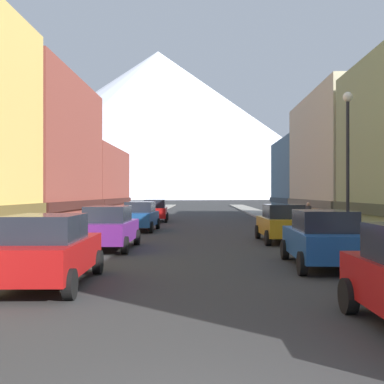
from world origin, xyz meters
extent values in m
cube|color=gray|center=(-6.25, 35.00, 0.07)|extent=(2.50, 100.00, 0.15)
cube|color=gray|center=(6.25, 35.00, 0.07)|extent=(2.50, 100.00, 0.15)
cube|color=brown|center=(-11.59, 24.99, 4.71)|extent=(8.19, 12.94, 9.41)
cube|color=#3B1B16|center=(-11.59, 24.99, 1.60)|extent=(8.49, 12.94, 0.50)
cube|color=brown|center=(-11.89, 38.18, 3.16)|extent=(8.79, 13.10, 6.32)
cube|color=#3B1B16|center=(-11.89, 38.18, 1.60)|extent=(9.09, 13.10, 0.50)
cube|color=beige|center=(10.89, 30.03, 4.64)|extent=(6.77, 13.81, 9.27)
cube|color=#595444|center=(10.89, 30.03, 1.60)|extent=(7.07, 13.81, 0.50)
cube|color=slate|center=(11.12, 42.57, 3.75)|extent=(7.23, 10.90, 7.50)
cube|color=#22333F|center=(11.12, 42.57, 1.60)|extent=(7.53, 10.90, 0.50)
cube|color=#9E1111|center=(-3.80, 7.61, 0.74)|extent=(2.00, 4.46, 0.80)
cube|color=#1E232D|center=(-3.79, 7.36, 1.46)|extent=(1.68, 2.26, 0.64)
cylinder|color=black|center=(-4.78, 9.22, 0.34)|extent=(0.24, 0.69, 0.68)
cylinder|color=black|center=(-2.94, 9.29, 0.34)|extent=(0.24, 0.69, 0.68)
cylinder|color=black|center=(-2.82, 5.99, 0.34)|extent=(0.24, 0.69, 0.68)
cube|color=#591E72|center=(-3.80, 15.32, 0.74)|extent=(1.84, 4.40, 0.80)
cube|color=#1E232D|center=(-3.80, 15.07, 1.46)|extent=(1.60, 2.20, 0.64)
cylinder|color=black|center=(-4.72, 16.97, 0.34)|extent=(0.22, 0.68, 0.68)
cylinder|color=black|center=(-2.88, 16.97, 0.34)|extent=(0.22, 0.68, 0.68)
cylinder|color=black|center=(-4.72, 13.67, 0.34)|extent=(0.22, 0.68, 0.68)
cylinder|color=black|center=(-2.88, 13.67, 0.34)|extent=(0.22, 0.68, 0.68)
cube|color=#19478C|center=(-3.80, 24.79, 0.74)|extent=(1.97, 4.45, 0.80)
cube|color=#1E232D|center=(-3.79, 25.04, 1.46)|extent=(1.67, 2.25, 0.64)
cylinder|color=black|center=(-2.93, 23.11, 0.34)|extent=(0.24, 0.69, 0.68)
cylinder|color=black|center=(-4.77, 23.17, 0.34)|extent=(0.24, 0.69, 0.68)
cylinder|color=black|center=(-2.83, 26.41, 0.34)|extent=(0.24, 0.69, 0.68)
cylinder|color=black|center=(-4.67, 26.47, 0.34)|extent=(0.24, 0.69, 0.68)
cube|color=#9E1111|center=(-3.80, 34.28, 0.74)|extent=(2.04, 4.48, 0.80)
cube|color=#1E232D|center=(-3.79, 34.03, 1.46)|extent=(1.70, 2.27, 0.64)
cylinder|color=black|center=(-4.80, 35.89, 0.34)|extent=(0.25, 0.69, 0.68)
cylinder|color=black|center=(-2.96, 35.97, 0.34)|extent=(0.25, 0.69, 0.68)
cylinder|color=black|center=(-4.64, 32.59, 0.34)|extent=(0.25, 0.69, 0.68)
cylinder|color=black|center=(-2.80, 32.68, 0.34)|extent=(0.25, 0.69, 0.68)
cylinder|color=black|center=(2.85, 4.94, 0.34)|extent=(0.23, 0.68, 0.68)
cube|color=#19478C|center=(3.80, 10.79, 0.74)|extent=(1.94, 4.44, 0.80)
cube|color=#1E232D|center=(3.79, 10.54, 1.46)|extent=(1.65, 2.23, 0.64)
cylinder|color=black|center=(2.92, 12.46, 0.34)|extent=(0.24, 0.68, 0.68)
cylinder|color=black|center=(4.76, 12.42, 0.34)|extent=(0.24, 0.68, 0.68)
cylinder|color=black|center=(2.84, 9.16, 0.34)|extent=(0.24, 0.68, 0.68)
cylinder|color=black|center=(4.68, 9.12, 0.34)|extent=(0.24, 0.68, 0.68)
cube|color=#B28419|center=(3.80, 18.43, 0.74)|extent=(1.93, 4.44, 0.80)
cube|color=#1E232D|center=(3.81, 18.18, 1.46)|extent=(1.64, 2.23, 0.64)
cylinder|color=black|center=(2.85, 20.06, 0.34)|extent=(0.23, 0.68, 0.68)
cylinder|color=black|center=(4.69, 20.10, 0.34)|extent=(0.23, 0.68, 0.68)
cylinder|color=black|center=(2.91, 16.76, 0.34)|extent=(0.23, 0.68, 0.68)
cylinder|color=black|center=(4.75, 16.80, 0.34)|extent=(0.23, 0.68, 0.68)
cylinder|color=#333338|center=(6.25, 23.92, 0.85)|extent=(0.36, 0.36, 1.40)
sphere|color=tan|center=(6.25, 23.92, 1.66)|extent=(0.22, 0.22, 0.22)
cylinder|color=black|center=(5.35, 13.29, 2.90)|extent=(0.12, 0.12, 5.50)
sphere|color=white|center=(5.35, 13.29, 5.83)|extent=(0.36, 0.36, 0.36)
cone|color=silver|center=(-24.83, 260.00, 40.44)|extent=(220.83, 220.83, 80.87)
camera|label=1|loc=(0.06, -4.29, 2.32)|focal=44.78mm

